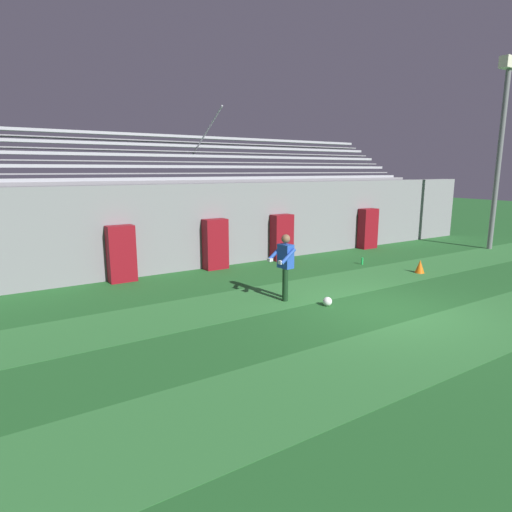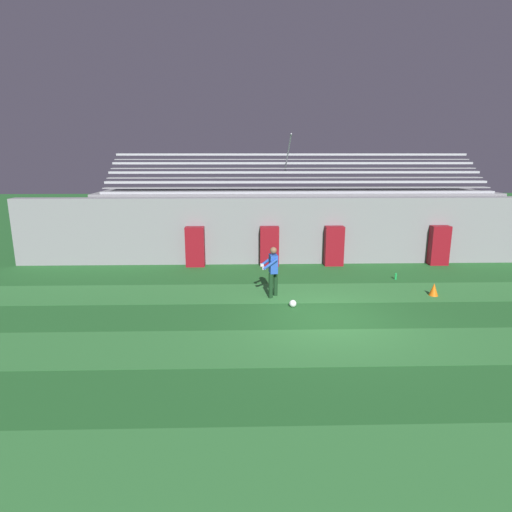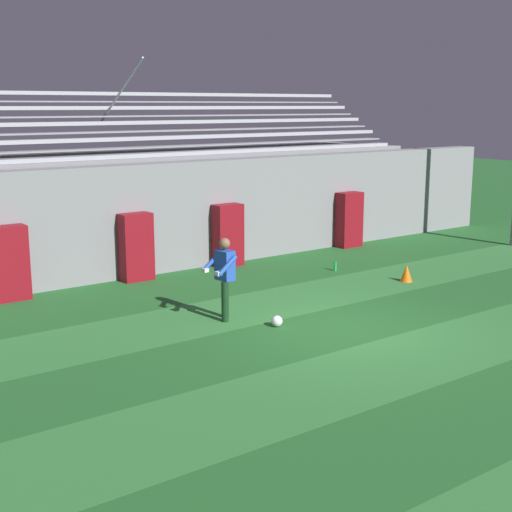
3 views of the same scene
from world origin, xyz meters
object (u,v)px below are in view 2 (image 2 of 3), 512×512
(padding_pillar_far_left, at_px, (195,247))
(water_bottle, at_px, (396,276))
(padding_pillar_gate_left, at_px, (269,246))
(soccer_ball, at_px, (293,304))
(padding_pillar_gate_right, at_px, (334,246))
(padding_pillar_far_right, at_px, (439,245))
(traffic_cone, at_px, (434,289))
(goalkeeper, at_px, (273,269))

(padding_pillar_far_left, bearing_deg, water_bottle, -15.67)
(padding_pillar_gate_left, bearing_deg, water_bottle, -25.07)
(padding_pillar_gate_left, xyz_separation_m, soccer_ball, (0.44, -5.02, -0.72))
(padding_pillar_gate_right, relative_size, padding_pillar_far_left, 1.00)
(padding_pillar_gate_right, relative_size, padding_pillar_far_right, 1.00)
(traffic_cone, bearing_deg, goalkeeper, 179.76)
(padding_pillar_gate_left, distance_m, soccer_ball, 5.09)
(goalkeeper, bearing_deg, padding_pillar_far_left, 126.31)
(soccer_ball, bearing_deg, water_bottle, 34.41)
(padding_pillar_gate_left, relative_size, traffic_cone, 3.95)
(padding_pillar_gate_left, bearing_deg, padding_pillar_far_left, 180.00)
(padding_pillar_far_left, bearing_deg, traffic_cone, -26.01)
(padding_pillar_gate_left, xyz_separation_m, padding_pillar_far_left, (-3.08, 0.00, 0.00))
(padding_pillar_far_right, bearing_deg, padding_pillar_gate_left, 180.00)
(padding_pillar_gate_right, bearing_deg, water_bottle, -48.54)
(traffic_cone, height_order, water_bottle, traffic_cone)
(padding_pillar_gate_right, distance_m, padding_pillar_far_left, 5.79)
(padding_pillar_far_right, distance_m, water_bottle, 3.41)
(goalkeeper, distance_m, traffic_cone, 5.39)
(water_bottle, bearing_deg, padding_pillar_gate_right, 131.46)
(goalkeeper, bearing_deg, traffic_cone, -0.24)
(padding_pillar_far_left, xyz_separation_m, soccer_ball, (3.52, -5.02, -0.72))
(soccer_ball, relative_size, traffic_cone, 0.52)
(goalkeeper, bearing_deg, padding_pillar_far_right, 28.97)
(padding_pillar_gate_left, relative_size, water_bottle, 6.92)
(padding_pillar_far_left, distance_m, water_bottle, 8.02)
(padding_pillar_gate_right, distance_m, water_bottle, 2.97)
(soccer_ball, bearing_deg, padding_pillar_gate_left, 95.03)
(padding_pillar_gate_right, bearing_deg, soccer_ball, -114.31)
(padding_pillar_far_right, relative_size, traffic_cone, 3.95)
(padding_pillar_far_left, xyz_separation_m, goalkeeper, (2.96, -4.03, 0.12))
(padding_pillar_far_left, bearing_deg, padding_pillar_gate_left, 0.00)
(padding_pillar_gate_right, bearing_deg, traffic_cone, -58.18)
(padding_pillar_gate_left, relative_size, padding_pillar_far_right, 1.00)
(padding_pillar_far_left, distance_m, goalkeeper, 5.00)
(traffic_cone, bearing_deg, water_bottle, 107.78)
(padding_pillar_gate_right, height_order, soccer_ball, padding_pillar_gate_right)
(padding_pillar_far_left, relative_size, traffic_cone, 3.95)
(traffic_cone, bearing_deg, padding_pillar_far_left, 153.99)
(water_bottle, bearing_deg, traffic_cone, -72.22)
(padding_pillar_gate_left, bearing_deg, goalkeeper, -91.71)
(padding_pillar_far_left, bearing_deg, soccer_ball, -54.93)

